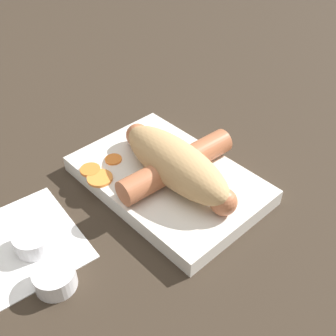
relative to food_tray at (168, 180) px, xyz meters
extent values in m
plane|color=#33281E|center=(0.00, 0.00, -0.01)|extent=(3.00, 3.00, 0.00)
cube|color=silver|center=(0.00, 0.00, 0.00)|extent=(0.26, 0.17, 0.02)
ellipsoid|color=tan|center=(-0.01, 0.00, 0.04)|extent=(0.19, 0.08, 0.06)
cylinder|color=#B26642|center=(-0.01, -0.01, 0.03)|extent=(0.05, 0.18, 0.03)
sphere|color=#B26642|center=(0.08, -0.01, 0.03)|extent=(0.03, 0.03, 0.03)
sphere|color=#B26642|center=(-0.10, 0.00, 0.03)|extent=(0.03, 0.03, 0.03)
cylinder|color=orange|center=(0.07, 0.04, 0.01)|extent=(0.03, 0.03, 0.00)
cylinder|color=orange|center=(0.08, 0.07, 0.01)|extent=(0.04, 0.04, 0.00)
cylinder|color=orange|center=(0.05, 0.07, 0.01)|extent=(0.05, 0.05, 0.00)
cube|color=white|center=(0.05, 0.21, -0.01)|extent=(0.16, 0.16, 0.00)
cylinder|color=white|center=(0.03, 0.19, 0.00)|extent=(0.05, 0.05, 0.02)
cylinder|color=white|center=(0.03, 0.19, -0.01)|extent=(0.04, 0.04, 0.01)
cylinder|color=white|center=(-0.03, 0.20, 0.00)|extent=(0.05, 0.05, 0.02)
cylinder|color=white|center=(-0.03, 0.20, -0.01)|extent=(0.04, 0.04, 0.01)
camera|label=1|loc=(-0.32, 0.30, 0.39)|focal=45.00mm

